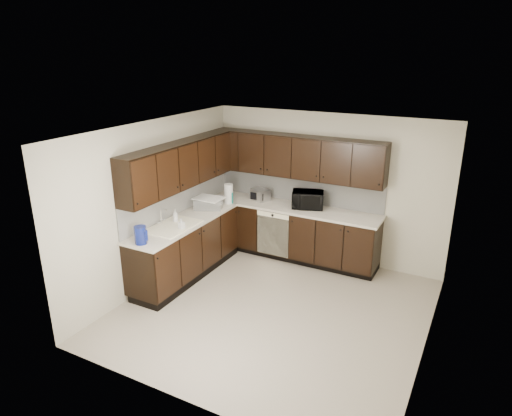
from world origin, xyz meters
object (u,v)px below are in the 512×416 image
at_px(sink, 173,231).
at_px(storage_bin, 209,203).
at_px(toaster_oven, 260,195).
at_px(microwave, 308,200).
at_px(blue_pitcher, 141,235).

distance_m(sink, storage_bin, 0.98).
height_order(toaster_oven, storage_bin, toaster_oven).
bearing_deg(storage_bin, microwave, 28.54).
relative_size(sink, microwave, 1.60).
bearing_deg(sink, storage_bin, 89.76).
xyz_separation_m(sink, microwave, (1.45, 1.76, 0.20)).
xyz_separation_m(microwave, blue_pitcher, (-1.45, -2.45, -0.02)).
bearing_deg(storage_bin, sink, -90.24).
distance_m(toaster_oven, storage_bin, 0.96).
bearing_deg(microwave, toaster_oven, 160.65).
relative_size(microwave, toaster_oven, 1.64).
xyz_separation_m(toaster_oven, storage_bin, (-0.56, -0.79, -0.01)).
distance_m(microwave, toaster_oven, 0.89).
relative_size(storage_bin, blue_pitcher, 1.79).
xyz_separation_m(toaster_oven, blue_pitcher, (-0.56, -2.45, 0.03)).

